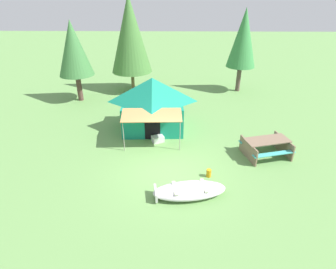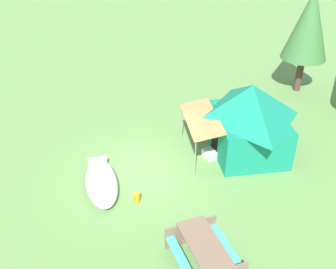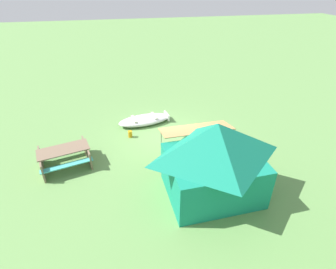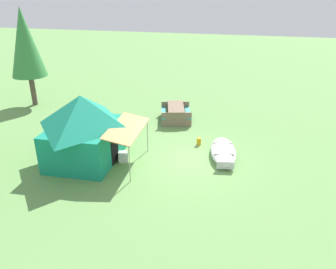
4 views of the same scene
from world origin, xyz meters
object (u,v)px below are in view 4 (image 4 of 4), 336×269
Objects in this scene: canvas_cabin_tent at (84,128)px; pine_tree_back_right at (25,43)px; cooler_box at (123,157)px; fuel_can at (199,142)px; beached_rowboat at (223,151)px; picnic_table at (176,111)px.

pine_tree_back_right is (5.73, 6.26, 2.22)m from canvas_cabin_tent.
fuel_can is at bearing -52.30° from cooler_box.
beached_rowboat is 12.88m from pine_tree_back_right.
beached_rowboat is at bearing -73.08° from canvas_cabin_tent.
picnic_table is at bearing -93.22° from pine_tree_back_right.
picnic_table reaches higher than fuel_can.
canvas_cabin_tent is 0.68× the size of pine_tree_back_right.
beached_rowboat is 5.01× the size of cooler_box.
canvas_cabin_tent is at bearing -132.45° from pine_tree_back_right.
cooler_box is at bearing -77.62° from canvas_cabin_tent.
fuel_can is at bearing -59.72° from canvas_cabin_tent.
picnic_table is (3.56, 2.85, 0.28)m from beached_rowboat.
cooler_box is 10.06m from pine_tree_back_right.
cooler_box is at bearing 108.54° from beached_rowboat.
picnic_table is 9.44m from pine_tree_back_right.
cooler_box is (-4.91, 1.15, -0.35)m from picnic_table.
pine_tree_back_right reaches higher than picnic_table.
fuel_can is (-2.72, -1.67, -0.34)m from picnic_table.
picnic_table is 3.21m from fuel_can.
beached_rowboat is at bearing -109.11° from pine_tree_back_right.
pine_tree_back_right reaches higher than cooler_box.
beached_rowboat is 5.84m from canvas_cabin_tent.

